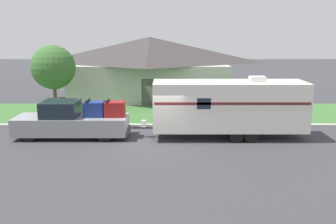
# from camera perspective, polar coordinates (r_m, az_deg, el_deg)

# --- Properties ---
(ground_plane) EXTENTS (120.00, 120.00, 0.00)m
(ground_plane) POSITION_cam_1_polar(r_m,az_deg,el_deg) (19.11, -1.53, -5.00)
(ground_plane) COLOR #38383D
(curb_strip) EXTENTS (80.00, 0.30, 0.14)m
(curb_strip) POSITION_cam_1_polar(r_m,az_deg,el_deg) (22.71, -1.32, -2.04)
(curb_strip) COLOR beige
(curb_strip) RESTS_ON ground_plane
(lawn_strip) EXTENTS (80.00, 7.00, 0.03)m
(lawn_strip) POSITION_cam_1_polar(r_m,az_deg,el_deg) (26.27, -1.16, -0.20)
(lawn_strip) COLOR #3D6B33
(lawn_strip) RESTS_ON ground_plane
(house_across_street) EXTENTS (13.79, 7.62, 5.20)m
(house_across_street) POSITION_cam_1_polar(r_m,az_deg,el_deg) (32.15, -2.95, 6.91)
(house_across_street) COLOR #B2B2A8
(house_across_street) RESTS_ON ground_plane
(pickup_truck) EXTENTS (6.14, 2.04, 2.08)m
(pickup_truck) POSITION_cam_1_polar(r_m,az_deg,el_deg) (20.87, -14.44, -1.30)
(pickup_truck) COLOR black
(pickup_truck) RESTS_ON ground_plane
(travel_trailer) EXTENTS (9.27, 2.36, 3.33)m
(travel_trailer) POSITION_cam_1_polar(r_m,az_deg,el_deg) (20.31, 9.11, 0.98)
(travel_trailer) COLOR black
(travel_trailer) RESTS_ON ground_plane
(mailbox) EXTENTS (0.48, 0.20, 1.25)m
(mailbox) POSITION_cam_1_polar(r_m,az_deg,el_deg) (23.94, 11.83, 0.64)
(mailbox) COLOR brown
(mailbox) RESTS_ON ground_plane
(tree_in_yard) EXTENTS (3.03, 3.03, 4.74)m
(tree_in_yard) POSITION_cam_1_polar(r_m,az_deg,el_deg) (27.13, -17.24, 6.50)
(tree_in_yard) COLOR brown
(tree_in_yard) RESTS_ON ground_plane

